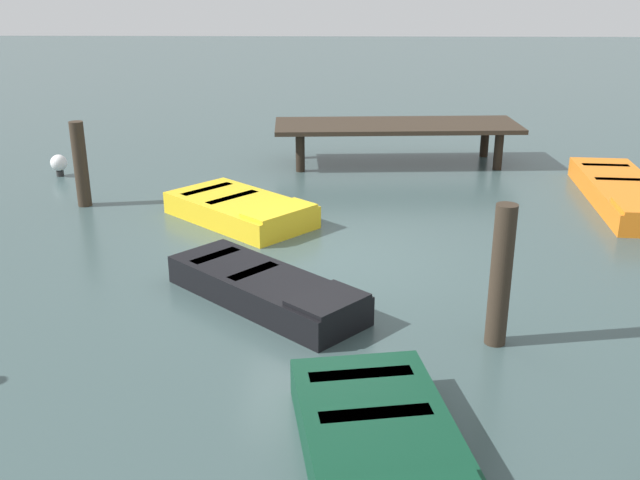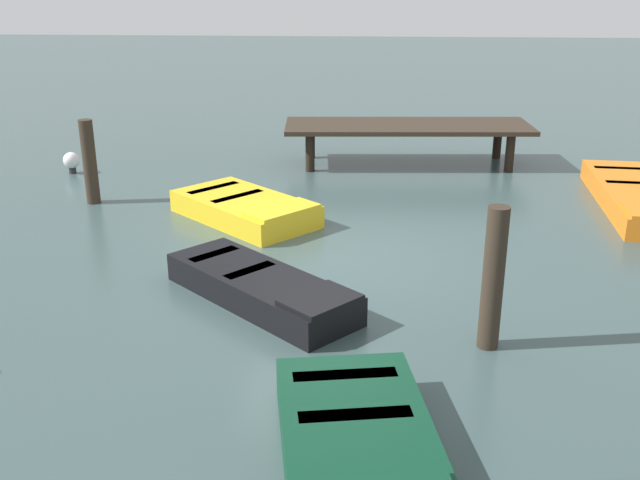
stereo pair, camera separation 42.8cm
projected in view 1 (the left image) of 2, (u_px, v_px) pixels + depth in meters
ground_plane at (320, 261)px, 11.50m from camera, size 80.00×80.00×0.00m
dock_segment at (397, 128)px, 16.91m from camera, size 5.71×2.10×0.95m
rowboat_black at (266, 288)px, 9.99m from camera, size 2.94×2.83×0.46m
rowboat_dark_green at (380, 443)px, 6.73m from camera, size 1.80×2.82×0.46m
rowboat_orange at (624, 193)px, 14.21m from camera, size 1.58×4.17×0.46m
rowboat_yellow at (241, 209)px, 13.26m from camera, size 2.96×2.90×0.46m
mooring_piling_mid_left at (81, 164)px, 13.89m from camera, size 0.26×0.26×1.64m
mooring_piling_center at (501, 276)px, 8.68m from camera, size 0.26×0.26×1.78m
marker_buoy at (59, 163)px, 16.08m from camera, size 0.36×0.36×0.48m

